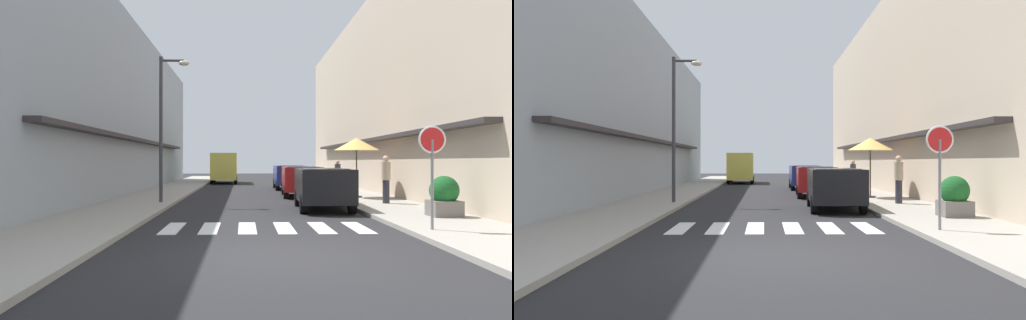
# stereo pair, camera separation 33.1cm
# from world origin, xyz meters

# --- Properties ---
(ground_plane) EXTENTS (88.61, 88.61, 0.00)m
(ground_plane) POSITION_xyz_m (0.00, 16.11, 0.00)
(ground_plane) COLOR #232326
(sidewalk_left) EXTENTS (2.91, 56.39, 0.12)m
(sidewalk_left) POSITION_xyz_m (-4.74, 16.11, 0.06)
(sidewalk_left) COLOR #9E998E
(sidewalk_left) RESTS_ON ground_plane
(sidewalk_right) EXTENTS (2.91, 56.39, 0.12)m
(sidewalk_right) POSITION_xyz_m (4.74, 16.11, 0.06)
(sidewalk_right) COLOR #9E998E
(sidewalk_right) RESTS_ON ground_plane
(building_row_left) EXTENTS (5.50, 38.25, 9.00)m
(building_row_left) POSITION_xyz_m (-8.69, 17.13, 4.50)
(building_row_left) COLOR #939EA8
(building_row_left) RESTS_ON ground_plane
(building_row_right) EXTENTS (5.50, 38.25, 10.62)m
(building_row_right) POSITION_xyz_m (8.69, 17.13, 5.31)
(building_row_right) COLOR #C6B299
(building_row_right) RESTS_ON ground_plane
(crosswalk) EXTENTS (5.20, 2.20, 0.01)m
(crosswalk) POSITION_xyz_m (-0.00, 3.70, 0.01)
(crosswalk) COLOR silver
(crosswalk) RESTS_ON ground_plane
(parked_car_near) EXTENTS (1.96, 4.15, 1.47)m
(parked_car_near) POSITION_xyz_m (2.23, 8.31, 0.92)
(parked_car_near) COLOR black
(parked_car_near) RESTS_ON ground_plane
(parked_car_mid) EXTENTS (1.96, 4.26, 1.47)m
(parked_car_mid) POSITION_xyz_m (2.23, 14.70, 0.92)
(parked_car_mid) COLOR maroon
(parked_car_mid) RESTS_ON ground_plane
(parked_car_far) EXTENTS (1.86, 4.51, 1.47)m
(parked_car_far) POSITION_xyz_m (2.23, 20.96, 0.92)
(parked_car_far) COLOR navy
(parked_car_far) RESTS_ON ground_plane
(delivery_van) EXTENTS (2.04, 5.41, 2.37)m
(delivery_van) POSITION_xyz_m (-2.08, 29.43, 1.41)
(delivery_van) COLOR #D8CC4C
(delivery_van) RESTS_ON ground_plane
(round_street_sign) EXTENTS (0.65, 0.07, 2.43)m
(round_street_sign) POSITION_xyz_m (3.83, 2.49, 1.97)
(round_street_sign) COLOR slate
(round_street_sign) RESTS_ON sidewalk_right
(street_lamp) EXTENTS (1.19, 0.28, 5.70)m
(street_lamp) POSITION_xyz_m (-3.63, 10.31, 3.58)
(street_lamp) COLOR #38383D
(street_lamp) RESTS_ON sidewalk_left
(cafe_umbrella) EXTENTS (2.01, 2.01, 2.64)m
(cafe_umbrella) POSITION_xyz_m (4.45, 12.63, 2.46)
(cafe_umbrella) COLOR #262626
(cafe_umbrella) RESTS_ON sidewalk_right
(planter_corner) EXTENTS (0.84, 0.84, 1.17)m
(planter_corner) POSITION_xyz_m (5.25, 5.20, 0.69)
(planter_corner) COLOR slate
(planter_corner) RESTS_ON sidewalk_right
(pedestrian_walking_near) EXTENTS (0.34, 0.34, 1.82)m
(pedestrian_walking_near) POSITION_xyz_m (4.85, 9.55, 1.08)
(pedestrian_walking_near) COLOR #282B33
(pedestrian_walking_near) RESTS_ON sidewalk_right
(pedestrian_walking_far) EXTENTS (0.34, 0.34, 1.67)m
(pedestrian_walking_far) POSITION_xyz_m (4.92, 19.33, 1.00)
(pedestrian_walking_far) COLOR #282B33
(pedestrian_walking_far) RESTS_ON sidewalk_right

